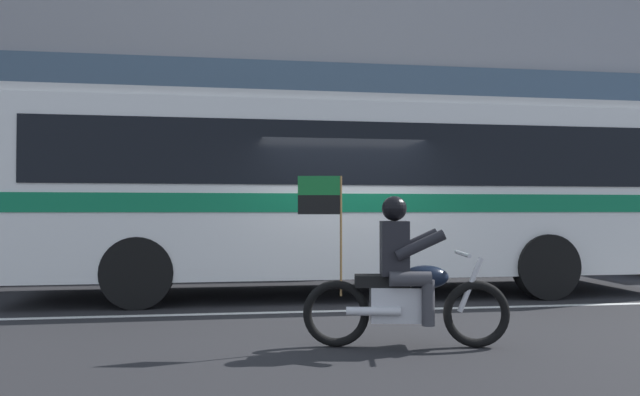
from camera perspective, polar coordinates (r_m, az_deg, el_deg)
The scene contains 6 objects.
ground_plane at distance 9.18m, azimuth 2.39°, elevation -10.06°, with size 60.00×60.00×0.00m, color black.
sidewalk_curb at distance 14.18m, azimuth -1.46°, elevation -6.63°, with size 28.00×3.80×0.15m, color #B7B2A8.
lane_center_stripe at distance 8.60m, azimuth 3.14°, elevation -10.64°, with size 26.60×0.14×0.01m, color silver.
office_building_facade at distance 17.24m, azimuth -2.40°, elevation 16.81°, with size 28.00×0.89×13.48m.
transit_bus at distance 10.31m, azimuth 2.79°, elevation 1.40°, with size 10.81×2.70×3.22m.
motorcycle_with_rider at distance 6.33m, azimuth 7.96°, elevation -7.98°, with size 2.17×0.70×1.78m.
Camera 1 is at (-1.68, -8.92, 1.41)m, focal length 33.63 mm.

